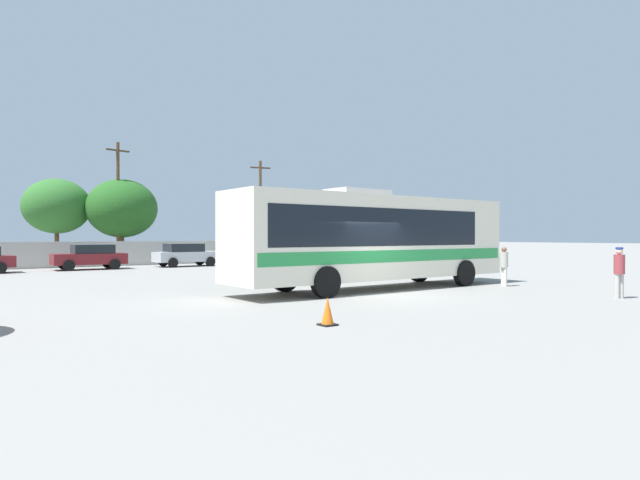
{
  "coord_description": "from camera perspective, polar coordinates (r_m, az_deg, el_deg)",
  "views": [
    {
      "loc": [
        -12.72,
        -13.08,
        2.01
      ],
      "look_at": [
        0.84,
        4.71,
        1.85
      ],
      "focal_mm": 30.07,
      "sensor_mm": 36.0,
      "label": 1
    }
  ],
  "objects": [
    {
      "name": "coach_bus_cream_green",
      "position": [
        20.35,
        5.63,
        0.35
      ],
      "size": [
        12.1,
        2.83,
        3.73
      ],
      "color": "silver",
      "rests_on": "ground_plane"
    },
    {
      "name": "ground_plane",
      "position": [
        26.42,
        -8.46,
        -3.96
      ],
      "size": [
        300.0,
        300.0,
        0.0
      ],
      "primitive_type": "plane",
      "color": "gray"
    },
    {
      "name": "roadside_tree_midleft",
      "position": [
        44.27,
        -26.23,
        3.24
      ],
      "size": [
        4.78,
        4.78,
        6.27
      ],
      "color": "brown",
      "rests_on": "ground_plane"
    },
    {
      "name": "roadside_tree_midright",
      "position": [
        43.21,
        -20.33,
        3.17
      ],
      "size": [
        5.19,
        5.19,
        6.32
      ],
      "color": "brown",
      "rests_on": "ground_plane"
    },
    {
      "name": "parked_car_rightmost_white",
      "position": [
        38.88,
        -5.6,
        -1.42
      ],
      "size": [
        4.06,
        2.04,
        1.45
      ],
      "color": "silver",
      "rests_on": "ground_plane"
    },
    {
      "name": "utility_pole_far",
      "position": [
        46.8,
        -6.37,
        3.4
      ],
      "size": [
        1.77,
        0.58,
        8.55
      ],
      "color": "#4C3823",
      "rests_on": "ground_plane"
    },
    {
      "name": "perimeter_wall",
      "position": [
        39.37,
        -18.46,
        -1.33
      ],
      "size": [
        80.0,
        0.3,
        1.67
      ],
      "primitive_type": "cube",
      "color": "beige",
      "rests_on": "ground_plane"
    },
    {
      "name": "attendant_by_bus_door",
      "position": [
        22.69,
        19.0,
        -2.44
      ],
      "size": [
        0.39,
        0.39,
        1.58
      ],
      "color": "silver",
      "rests_on": "ground_plane"
    },
    {
      "name": "passenger_waiting_on_apron",
      "position": [
        19.79,
        29.25,
        -2.74
      ],
      "size": [
        0.45,
        0.45,
        1.65
      ],
      "color": "#B7B2A8",
      "rests_on": "ground_plane"
    },
    {
      "name": "utility_pole_near",
      "position": [
        42.27,
        -20.71,
        3.97
      ],
      "size": [
        1.79,
        0.46,
        8.93
      ],
      "color": "#4C3823",
      "rests_on": "ground_plane"
    },
    {
      "name": "traffic_cone_on_apron",
      "position": [
        12.13,
        0.81,
        -7.65
      ],
      "size": [
        0.36,
        0.36,
        0.64
      ],
      "color": "black",
      "rests_on": "ground_plane"
    },
    {
      "name": "parked_car_third_silver",
      "position": [
        36.74,
        -14.08,
        -1.49
      ],
      "size": [
        4.2,
        2.06,
        1.52
      ],
      "color": "#B7BABF",
      "rests_on": "ground_plane"
    },
    {
      "name": "parked_car_second_maroon",
      "position": [
        35.12,
        -23.26,
        -1.61
      ],
      "size": [
        4.18,
        2.13,
        1.5
      ],
      "color": "maroon",
      "rests_on": "ground_plane"
    }
  ]
}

